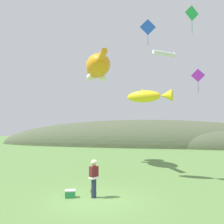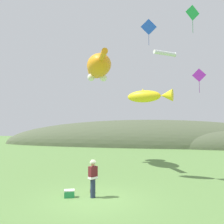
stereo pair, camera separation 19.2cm
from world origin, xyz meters
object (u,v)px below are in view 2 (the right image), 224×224
object	(u,v)px
kite_diamond_violet	(199,75)
festival_attendant	(93,177)
kite_diamond_blue	(149,27)
kite_tube_streamer	(165,53)
kite_fish_windsock	(149,96)
kite_diamond_green	(193,13)
kite_spool	(92,191)
kite_giant_cat	(98,67)
picnic_cooler	(69,194)

from	to	relation	value
kite_diamond_violet	festival_attendant	bearing A→B (deg)	-121.90
kite_diamond_blue	kite_tube_streamer	bearing A→B (deg)	53.32
festival_attendant	kite_fish_windsock	world-z (taller)	kite_fish_windsock
kite_diamond_green	kite_diamond_blue	bearing A→B (deg)	142.06
kite_diamond_green	kite_tube_streamer	bearing A→B (deg)	114.07
kite_tube_streamer	kite_diamond_blue	xyz separation A→B (m)	(-1.35, -1.82, 1.84)
festival_attendant	kite_spool	bearing A→B (deg)	109.73
festival_attendant	kite_tube_streamer	world-z (taller)	kite_tube_streamer
kite_spool	kite_giant_cat	size ratio (longest dim) A/B	0.03
festival_attendant	kite_spool	xyz separation A→B (m)	(-0.28, 0.78, -0.84)
kite_tube_streamer	kite_fish_windsock	bearing A→B (deg)	-99.49
picnic_cooler	kite_giant_cat	bearing A→B (deg)	97.45
kite_spool	kite_tube_streamer	xyz separation A→B (m)	(3.76, 10.53, 9.89)
kite_diamond_violet	kite_diamond_green	xyz separation A→B (m)	(-0.78, -3.10, 4.00)
kite_tube_streamer	kite_diamond_violet	size ratio (longest dim) A/B	1.04
kite_fish_windsock	kite_diamond_green	xyz separation A→B (m)	(3.06, 2.11, 6.24)
kite_giant_cat	kite_fish_windsock	world-z (taller)	kite_giant_cat
picnic_cooler	kite_diamond_green	size ratio (longest dim) A/B	0.28
kite_spool	kite_giant_cat	bearing A→B (deg)	103.33
picnic_cooler	kite_diamond_blue	xyz separation A→B (m)	(3.24, 9.69, 11.66)
festival_attendant	picnic_cooler	distance (m)	1.37
festival_attendant	kite_giant_cat	xyz separation A→B (m)	(-2.43, 9.85, 7.74)
kite_tube_streamer	kite_diamond_violet	distance (m)	3.88
kite_fish_windsock	kite_diamond_green	world-z (taller)	kite_diamond_green
kite_fish_windsock	kite_diamond_blue	xyz separation A→B (m)	(-0.26, 4.70, 6.48)
kite_fish_windsock	kite_giant_cat	bearing A→B (deg)	133.58
kite_fish_windsock	kite_diamond_violet	xyz separation A→B (m)	(3.84, 5.22, 2.24)
picnic_cooler	kite_tube_streamer	world-z (taller)	kite_tube_streamer
kite_diamond_blue	festival_attendant	bearing A→B (deg)	-102.63
kite_tube_streamer	kite_diamond_green	bearing A→B (deg)	-65.93
kite_giant_cat	kite_fish_windsock	xyz separation A→B (m)	(4.82, -5.07, -3.34)
kite_fish_windsock	festival_attendant	bearing A→B (deg)	-116.53
kite_spool	kite_fish_windsock	size ratio (longest dim) A/B	0.08
kite_tube_streamer	kite_diamond_green	size ratio (longest dim) A/B	1.01
kite_fish_windsock	kite_spool	bearing A→B (deg)	-123.66
festival_attendant	kite_diamond_blue	world-z (taller)	kite_diamond_blue
kite_spool	picnic_cooler	bearing A→B (deg)	-130.58
kite_spool	kite_fish_windsock	distance (m)	7.12
festival_attendant	kite_giant_cat	distance (m)	12.77
kite_giant_cat	kite_tube_streamer	size ratio (longest dim) A/B	3.34
festival_attendant	kite_diamond_violet	distance (m)	13.53
kite_fish_windsock	kite_diamond_violet	world-z (taller)	kite_diamond_violet
kite_diamond_violet	kite_tube_streamer	bearing A→B (deg)	154.63
kite_spool	kite_diamond_blue	distance (m)	14.81
picnic_cooler	kite_diamond_blue	world-z (taller)	kite_diamond_blue
kite_giant_cat	kite_diamond_green	xyz separation A→B (m)	(7.88, -2.95, 2.90)
picnic_cooler	kite_giant_cat	xyz separation A→B (m)	(-1.32, 10.05, 8.51)
kite_spool	kite_fish_windsock	xyz separation A→B (m)	(2.67, 4.01, 5.24)
kite_fish_windsock	kite_tube_streamer	world-z (taller)	kite_tube_streamer
kite_diamond_violet	kite_fish_windsock	bearing A→B (deg)	-126.34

